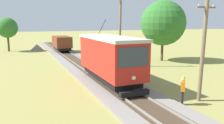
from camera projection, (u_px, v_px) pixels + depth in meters
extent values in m
cube|color=red|center=(109.00, 56.00, 17.64)|extent=(2.50, 8.00, 2.60)
cube|color=#B2ADA3|center=(109.00, 38.00, 17.40)|extent=(2.60, 8.32, 0.22)
cube|color=black|center=(109.00, 75.00, 17.92)|extent=(2.10, 7.04, 0.44)
cube|color=#2D3842|center=(134.00, 57.00, 13.91)|extent=(2.10, 0.03, 1.25)
cube|color=#2D3842|center=(124.00, 50.00, 18.06)|extent=(0.02, 6.72, 1.04)
sphere|color=#F4EAB2|center=(134.00, 78.00, 14.10)|extent=(0.28, 0.28, 0.28)
cylinder|color=black|center=(102.00, 27.00, 18.71)|extent=(0.05, 1.67, 1.19)
cube|color=black|center=(134.00, 93.00, 14.14)|extent=(2.00, 0.36, 0.32)
cylinder|color=black|center=(121.00, 82.00, 15.88)|extent=(1.54, 0.80, 0.80)
cylinder|color=black|center=(100.00, 70.00, 19.95)|extent=(1.54, 0.80, 0.80)
cube|color=brown|center=(62.00, 42.00, 36.52)|extent=(2.40, 5.20, 1.70)
cube|color=black|center=(62.00, 48.00, 36.71)|extent=(2.02, 4.78, 0.38)
cylinder|color=black|center=(64.00, 49.00, 35.29)|extent=(1.54, 0.76, 0.76)
cylinder|color=black|center=(60.00, 47.00, 38.13)|extent=(1.54, 0.76, 0.76)
cylinder|color=#7A664C|center=(203.00, 49.00, 13.61)|extent=(0.24, 0.39, 6.55)
cube|color=#7A664C|center=(206.00, 7.00, 13.17)|extent=(1.40, 0.10, 0.10)
cylinder|color=silver|center=(199.00, 5.00, 12.94)|extent=(0.08, 0.08, 0.10)
cylinder|color=silver|center=(213.00, 6.00, 13.36)|extent=(0.08, 0.08, 0.10)
cylinder|color=#7A664C|center=(120.00, 28.00, 24.38)|extent=(0.24, 0.61, 8.46)
cone|color=gray|center=(37.00, 47.00, 39.27)|extent=(2.42, 2.42, 1.13)
cylinder|color=black|center=(182.00, 97.00, 13.54)|extent=(0.15, 0.15, 0.86)
cylinder|color=black|center=(182.00, 98.00, 13.39)|extent=(0.15, 0.15, 0.86)
cube|color=orange|center=(183.00, 86.00, 13.34)|extent=(0.43, 0.44, 0.58)
sphere|color=beige|center=(183.00, 79.00, 13.26)|extent=(0.22, 0.22, 0.22)
sphere|color=yellow|center=(183.00, 78.00, 13.25)|extent=(0.21, 0.21, 0.21)
cylinder|color=#4C3823|center=(162.00, 50.00, 28.84)|extent=(0.32, 0.32, 2.67)
sphere|color=#2D6B28|center=(163.00, 23.00, 28.24)|extent=(5.64, 5.64, 5.64)
cylinder|color=#4C3823|center=(8.00, 43.00, 38.07)|extent=(0.32, 0.32, 2.72)
sphere|color=#2D6B28|center=(7.00, 28.00, 37.61)|extent=(3.39, 3.39, 3.39)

